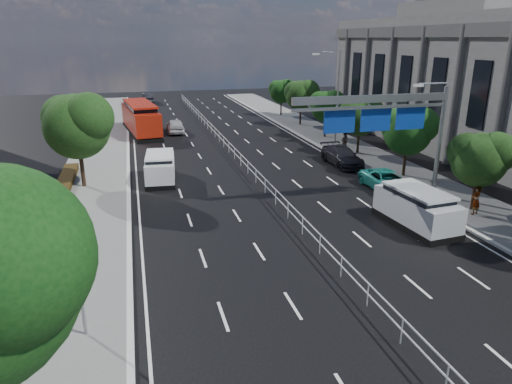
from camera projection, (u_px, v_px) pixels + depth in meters
name	position (u px, v px, depth m)	size (l,w,h in m)	color
ground	(357.00, 296.00, 18.67)	(160.00, 160.00, 0.00)	black
sidewalk_near	(56.00, 340.00, 15.81)	(5.00, 140.00, 0.14)	slate
kerb_near	(130.00, 329.00, 16.43)	(0.25, 140.00, 0.15)	silver
median_fence	(236.00, 155.00, 39.09)	(0.05, 85.00, 1.02)	silver
hedge_near	(27.00, 272.00, 19.85)	(1.00, 36.00, 0.44)	black
toilet_sign	(61.00, 264.00, 15.03)	(1.62, 0.18, 4.34)	gray
overhead_gantry	(388.00, 115.00, 27.74)	(10.24, 0.38, 7.45)	gray
streetlight_far	(335.00, 92.00, 43.38)	(2.78, 2.40, 9.00)	gray
civic_hall	(484.00, 81.00, 42.64)	(14.40, 36.00, 14.35)	slate
near_tree_back	(77.00, 123.00, 30.70)	(4.84, 4.51, 6.69)	black
far_tree_c	(481.00, 157.00, 26.73)	(3.52, 3.28, 4.94)	black
far_tree_d	(409.00, 129.00, 33.51)	(3.85, 3.59, 5.34)	black
far_tree_e	(361.00, 115.00, 40.41)	(3.63, 3.38, 5.13)	black
far_tree_f	(327.00, 105.00, 47.30)	(3.52, 3.28, 5.02)	black
far_tree_g	(301.00, 94.00, 54.08)	(3.96, 3.69, 5.45)	black
far_tree_h	(282.00, 90.00, 61.05)	(3.41, 3.18, 4.91)	black
white_minivan	(160.00, 168.00, 33.40)	(2.50, 4.95, 2.08)	black
red_bus	(141.00, 117.00, 50.26)	(4.13, 11.55, 3.38)	black
near_car_silver	(175.00, 126.00, 50.73)	(1.83, 4.56, 1.55)	#B4B8BC
near_car_dark	(148.00, 98.00, 74.05)	(1.75, 5.02, 1.65)	black
silver_minivan	(417.00, 208.00, 25.26)	(2.66, 5.40, 2.17)	black
parked_car_teal	(387.00, 181.00, 31.48)	(2.23, 4.83, 1.34)	#1C8277
parked_car_dark	(342.00, 156.00, 37.84)	(2.08, 5.13, 1.49)	black
pedestrian_a	(476.00, 200.00, 26.68)	(0.63, 0.42, 1.74)	gray
pedestrian_b	(344.00, 141.00, 41.94)	(0.86, 0.67, 1.77)	gray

